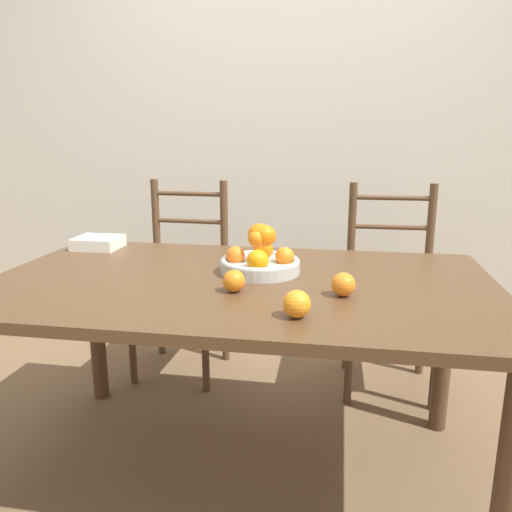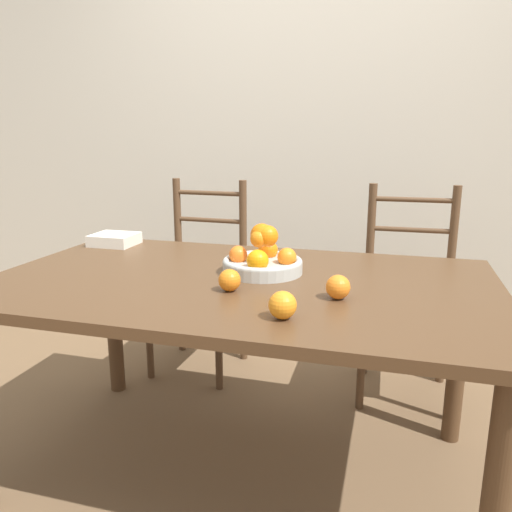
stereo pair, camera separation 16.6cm
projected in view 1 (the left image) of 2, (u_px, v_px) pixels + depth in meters
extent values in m
plane|color=brown|center=(242.00, 470.00, 1.86)|extent=(12.00, 12.00, 0.00)
cube|color=beige|center=(290.00, 121.00, 3.01)|extent=(8.00, 0.06, 2.60)
cube|color=#4C331E|center=(240.00, 284.00, 1.69)|extent=(1.69, 1.00, 0.03)
cylinder|color=#4C331E|center=(508.00, 490.00, 1.24)|extent=(0.07, 0.07, 0.71)
cylinder|color=#4C331E|center=(96.00, 327.00, 2.30)|extent=(0.07, 0.07, 0.71)
cylinder|color=#4C331E|center=(444.00, 350.00, 2.05)|extent=(0.07, 0.07, 0.71)
cylinder|color=#B2B7B2|center=(260.00, 267.00, 1.76)|extent=(0.28, 0.28, 0.04)
torus|color=#B2B7B2|center=(260.00, 261.00, 1.75)|extent=(0.28, 0.28, 0.02)
sphere|color=orange|center=(285.00, 257.00, 1.74)|extent=(0.07, 0.07, 0.07)
sphere|color=orange|center=(263.00, 250.00, 1.83)|extent=(0.07, 0.07, 0.07)
sphere|color=orange|center=(235.00, 255.00, 1.75)|extent=(0.07, 0.07, 0.07)
sphere|color=orange|center=(258.00, 261.00, 1.66)|extent=(0.07, 0.07, 0.07)
sphere|color=orange|center=(265.00, 236.00, 1.73)|extent=(0.08, 0.08, 0.08)
sphere|color=orange|center=(259.00, 235.00, 1.74)|extent=(0.08, 0.08, 0.08)
sphere|color=orange|center=(257.00, 239.00, 1.72)|extent=(0.06, 0.06, 0.06)
sphere|color=orange|center=(343.00, 284.00, 1.50)|extent=(0.07, 0.07, 0.07)
sphere|color=orange|center=(234.00, 281.00, 1.54)|extent=(0.07, 0.07, 0.07)
sphere|color=orange|center=(297.00, 304.00, 1.32)|extent=(0.08, 0.08, 0.08)
cylinder|color=#513823|center=(132.00, 339.00, 2.46)|extent=(0.04, 0.04, 0.47)
cylinder|color=#513823|center=(205.00, 346.00, 2.38)|extent=(0.04, 0.04, 0.47)
cylinder|color=#513823|center=(158.00, 270.00, 2.74)|extent=(0.04, 0.04, 0.99)
cylinder|color=#513823|center=(225.00, 274.00, 2.66)|extent=(0.04, 0.04, 0.99)
cube|color=#513823|center=(179.00, 282.00, 2.53)|extent=(0.44, 0.42, 0.04)
cylinder|color=#513823|center=(190.00, 248.00, 2.67)|extent=(0.38, 0.04, 0.02)
cylinder|color=#513823|center=(190.00, 221.00, 2.64)|extent=(0.38, 0.04, 0.02)
cylinder|color=#513823|center=(189.00, 194.00, 2.60)|extent=(0.38, 0.04, 0.02)
cylinder|color=#513823|center=(349.00, 356.00, 2.28)|extent=(0.04, 0.04, 0.47)
cylinder|color=#513823|center=(436.00, 361.00, 2.22)|extent=(0.04, 0.04, 0.47)
cylinder|color=#513823|center=(349.00, 279.00, 2.56)|extent=(0.04, 0.04, 0.99)
cylinder|color=#513823|center=(426.00, 282.00, 2.50)|extent=(0.04, 0.04, 0.99)
cube|color=#513823|center=(391.00, 293.00, 2.36)|extent=(0.43, 0.41, 0.04)
cylinder|color=#513823|center=(389.00, 256.00, 2.50)|extent=(0.38, 0.03, 0.02)
cylinder|color=#513823|center=(391.00, 227.00, 2.47)|extent=(0.38, 0.03, 0.02)
cylinder|color=#513823|center=(393.00, 198.00, 2.43)|extent=(0.38, 0.03, 0.02)
cube|color=silver|center=(98.00, 243.00, 2.13)|extent=(0.19, 0.16, 0.05)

